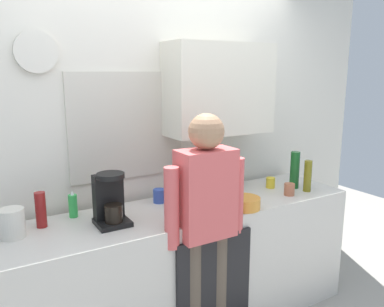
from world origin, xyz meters
The scene contains 17 objects.
kitchen_counter centered at (0.00, 0.30, 0.46)m, with size 2.64×0.64×0.91m, color beige.
dishwasher_panel centered at (0.05, -0.03, 0.41)m, with size 0.56×0.02×0.82m, color black.
back_wall_assembly centered at (0.06, 0.70, 1.36)m, with size 4.24×0.42×2.60m.
coffee_maker centered at (-0.52, 0.29, 1.06)m, with size 0.20×0.20×0.33m.
bottle_red_vinegar centered at (-0.90, 0.46, 1.02)m, with size 0.06×0.06×0.22m, color maroon.
bottle_olive_oil centered at (1.04, 0.14, 1.04)m, with size 0.06×0.06×0.25m, color olive.
bottle_dark_sauce centered at (0.29, 0.52, 1.00)m, with size 0.06×0.06×0.18m, color black.
bottle_amber_beer centered at (0.15, 0.23, 1.03)m, with size 0.06×0.06×0.23m, color brown.
bottle_green_wine centered at (1.02, 0.26, 1.06)m, with size 0.07×0.07×0.30m, color #195923.
cup_terracotta_mug centered at (0.85, 0.14, 0.96)m, with size 0.08×0.08×0.09m, color #B26647.
cup_yellow_cup centered at (0.86, 0.36, 0.95)m, with size 0.07×0.07×0.09m, color yellow.
cup_blue_mug centered at (-0.08, 0.49, 0.96)m, with size 0.08×0.08×0.10m, color #3351B2.
mixing_bowl centered at (0.37, 0.08, 0.95)m, with size 0.22×0.22×0.08m, color orange.
potted_plant centered at (0.51, 0.49, 1.04)m, with size 0.15×0.15×0.23m.
dish_soap centered at (-0.69, 0.52, 0.99)m, with size 0.06×0.06×0.18m.
storage_canister centered at (-1.07, 0.38, 1.00)m, with size 0.14×0.14×0.17m, color silver.
person_at_sink centered at (0.00, 0.00, 0.95)m, with size 0.57×0.22×1.60m.
Camera 1 is at (-1.25, -1.93, 1.84)m, focal length 36.41 mm.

